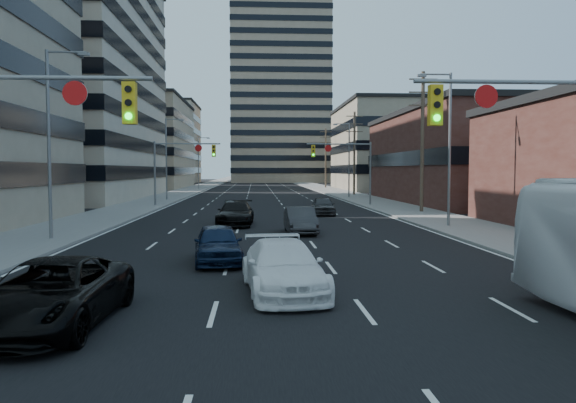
# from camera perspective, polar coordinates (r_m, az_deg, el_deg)

# --- Properties ---
(road_surface) EXTENTS (18.00, 300.00, 0.02)m
(road_surface) POSITION_cam_1_polar(r_m,az_deg,el_deg) (137.16, -3.02, 1.81)
(road_surface) COLOR black
(road_surface) RESTS_ON ground
(sidewalk_left) EXTENTS (5.00, 300.00, 0.15)m
(sidewalk_left) POSITION_cam_1_polar(r_m,az_deg,el_deg) (137.57, -7.82, 1.82)
(sidewalk_left) COLOR slate
(sidewalk_left) RESTS_ON ground
(sidewalk_right) EXTENTS (5.00, 300.00, 0.15)m
(sidewalk_right) POSITION_cam_1_polar(r_m,az_deg,el_deg) (137.70, 1.77, 1.85)
(sidewalk_right) COLOR slate
(sidewalk_right) RESTS_ON ground
(office_left_mid) EXTENTS (26.00, 34.00, 28.00)m
(office_left_mid) POSITION_cam_1_polar(r_m,az_deg,el_deg) (72.82, -24.91, 11.31)
(office_left_mid) COLOR #ADA089
(office_left_mid) RESTS_ON ground
(office_left_far) EXTENTS (20.00, 30.00, 16.00)m
(office_left_far) POSITION_cam_1_polar(r_m,az_deg,el_deg) (109.69, -15.63, 5.52)
(office_left_far) COLOR gray
(office_left_far) RESTS_ON ground
(storefront_right_mid) EXTENTS (20.00, 30.00, 9.00)m
(storefront_right_mid) POSITION_cam_1_polar(r_m,az_deg,el_deg) (62.27, 20.17, 4.05)
(storefront_right_mid) COLOR #472119
(storefront_right_mid) RESTS_ON ground
(office_right_far) EXTENTS (22.00, 28.00, 14.00)m
(office_right_far) POSITION_cam_1_polar(r_m,az_deg,el_deg) (98.61, 11.87, 5.26)
(office_right_far) COLOR gray
(office_right_far) RESTS_ON ground
(apartment_tower) EXTENTS (26.00, 26.00, 58.00)m
(apartment_tower) POSITION_cam_1_polar(r_m,az_deg,el_deg) (159.33, -0.88, 12.48)
(apartment_tower) COLOR gray
(apartment_tower) RESTS_ON ground
(bg_block_left) EXTENTS (24.00, 24.00, 20.00)m
(bg_block_left) POSITION_cam_1_polar(r_m,az_deg,el_deg) (149.75, -13.88, 5.67)
(bg_block_left) COLOR #ADA089
(bg_block_left) RESTS_ON ground
(bg_block_right) EXTENTS (22.00, 22.00, 12.00)m
(bg_block_right) POSITION_cam_1_polar(r_m,az_deg,el_deg) (141.00, 10.13, 4.24)
(bg_block_right) COLOR gray
(bg_block_right) RESTS_ON ground
(signal_near_left) EXTENTS (6.59, 0.33, 6.00)m
(signal_near_left) POSITION_cam_1_polar(r_m,az_deg,el_deg) (16.53, -27.24, 6.10)
(signal_near_left) COLOR slate
(signal_near_left) RESTS_ON ground
(signal_near_right) EXTENTS (6.59, 0.33, 6.00)m
(signal_near_right) POSITION_cam_1_polar(r_m,az_deg,el_deg) (17.24, 25.41, 6.01)
(signal_near_right) COLOR slate
(signal_near_right) RESTS_ON ground
(signal_far_left) EXTENTS (6.09, 0.33, 6.00)m
(signal_far_left) POSITION_cam_1_polar(r_m,az_deg,el_deg) (52.57, -10.90, 4.16)
(signal_far_left) COLOR slate
(signal_far_left) RESTS_ON ground
(signal_far_right) EXTENTS (6.09, 0.33, 6.00)m
(signal_far_right) POSITION_cam_1_polar(r_m,az_deg,el_deg) (52.80, 5.91, 4.20)
(signal_far_right) COLOR slate
(signal_far_right) RESTS_ON ground
(utility_pole_block) EXTENTS (2.20, 0.28, 11.00)m
(utility_pole_block) POSITION_cam_1_polar(r_m,az_deg,el_deg) (45.09, 13.49, 6.17)
(utility_pole_block) COLOR #4C3D2D
(utility_pole_block) RESTS_ON ground
(utility_pole_midblock) EXTENTS (2.20, 0.28, 11.00)m
(utility_pole_midblock) POSITION_cam_1_polar(r_m,az_deg,el_deg) (74.30, 6.75, 5.05)
(utility_pole_midblock) COLOR #4C3D2D
(utility_pole_midblock) RESTS_ON ground
(utility_pole_distant) EXTENTS (2.20, 0.28, 11.00)m
(utility_pole_distant) POSITION_cam_1_polar(r_m,az_deg,el_deg) (103.95, 3.85, 4.54)
(utility_pole_distant) COLOR #4C3D2D
(utility_pole_distant) RESTS_ON ground
(streetlight_left_near) EXTENTS (2.03, 0.22, 9.00)m
(streetlight_left_near) POSITION_cam_1_polar(r_m,az_deg,el_deg) (28.79, -22.84, 6.28)
(streetlight_left_near) COLOR slate
(streetlight_left_near) RESTS_ON ground
(streetlight_left_mid) EXTENTS (2.03, 0.22, 9.00)m
(streetlight_left_mid) POSITION_cam_1_polar(r_m,az_deg,el_deg) (62.86, -12.12, 4.67)
(streetlight_left_mid) COLOR slate
(streetlight_left_mid) RESTS_ON ground
(streetlight_left_far) EXTENTS (2.03, 0.22, 9.00)m
(streetlight_left_far) POSITION_cam_1_polar(r_m,az_deg,el_deg) (97.59, -8.98, 4.17)
(streetlight_left_far) COLOR slate
(streetlight_left_far) RESTS_ON ground
(streetlight_right_near) EXTENTS (2.03, 0.22, 9.00)m
(streetlight_right_near) POSITION_cam_1_polar(r_m,az_deg,el_deg) (34.03, 15.85, 5.90)
(streetlight_right_near) COLOR slate
(streetlight_right_near) RESTS_ON ground
(streetlight_right_far) EXTENTS (2.03, 0.22, 9.00)m
(streetlight_right_far) POSITION_cam_1_polar(r_m,az_deg,el_deg) (68.05, 6.09, 4.61)
(streetlight_right_far) COLOR slate
(streetlight_right_far) RESTS_ON ground
(black_pickup) EXTENTS (2.67, 5.36, 1.46)m
(black_pickup) POSITION_cam_1_polar(r_m,az_deg,el_deg) (13.26, -22.93, -8.64)
(black_pickup) COLOR black
(black_pickup) RESTS_ON ground
(white_van) EXTENTS (2.49, 5.12, 1.44)m
(white_van) POSITION_cam_1_polar(r_m,az_deg,el_deg) (15.51, -0.50, -6.71)
(white_van) COLOR white
(white_van) RESTS_ON ground
(sedan_blue) EXTENTS (2.09, 4.32, 1.42)m
(sedan_blue) POSITION_cam_1_polar(r_m,az_deg,el_deg) (20.60, -7.14, -4.29)
(sedan_blue) COLOR #0D1A35
(sedan_blue) RESTS_ON ground
(sedan_grey_center) EXTENTS (1.61, 4.31, 1.41)m
(sedan_grey_center) POSITION_cam_1_polar(r_m,az_deg,el_deg) (29.94, 1.26, -1.93)
(sedan_grey_center) COLOR #303032
(sedan_grey_center) RESTS_ON ground
(sedan_black_far) EXTENTS (2.31, 5.21, 1.49)m
(sedan_black_far) POSITION_cam_1_polar(r_m,az_deg,el_deg) (34.31, -5.35, -1.22)
(sedan_black_far) COLOR black
(sedan_black_far) RESTS_ON ground
(sedan_grey_right) EXTENTS (1.81, 4.13, 1.39)m
(sedan_grey_right) POSITION_cam_1_polar(r_m,az_deg,el_deg) (42.11, 3.58, -0.45)
(sedan_grey_right) COLOR #323235
(sedan_grey_right) RESTS_ON ground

